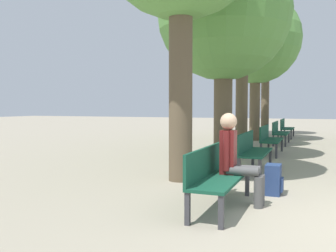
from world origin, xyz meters
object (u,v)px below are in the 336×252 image
(bench_row_2, at_px, (269,138))
(tree_row_1, at_px, (224,15))
(tree_row_3, at_px, (256,40))
(backpack, at_px, (274,180))
(bench_row_3, at_px, (279,131))
(person_seated, at_px, (236,157))
(bench_row_1, at_px, (252,149))
(tree_row_4, at_px, (266,42))
(bench_row_0, at_px, (215,173))
(bench_row_4, at_px, (286,127))
(tree_row_2, at_px, (243,13))

(bench_row_2, relative_size, tree_row_1, 0.32)
(tree_row_3, height_order, backpack, tree_row_3)
(bench_row_3, xyz_separation_m, person_seated, (0.24, -9.10, 0.20))
(bench_row_1, relative_size, tree_row_4, 0.30)
(bench_row_0, relative_size, bench_row_2, 1.00)
(bench_row_4, bearing_deg, bench_row_3, -90.00)
(bench_row_0, distance_m, bench_row_1, 3.13)
(bench_row_3, xyz_separation_m, tree_row_2, (-1.09, -1.60, 4.04))
(bench_row_1, bearing_deg, bench_row_3, 90.00)
(bench_row_3, distance_m, person_seated, 9.10)
(bench_row_4, bearing_deg, bench_row_0, -90.00)
(tree_row_4, bearing_deg, bench_row_4, -53.14)
(bench_row_2, relative_size, person_seated, 1.39)
(tree_row_2, xyz_separation_m, tree_row_4, (0.00, 6.19, 0.00))
(tree_row_4, bearing_deg, bench_row_2, -81.92)
(backpack, bearing_deg, bench_row_0, -121.04)
(bench_row_2, xyz_separation_m, bench_row_4, (0.00, 6.26, 0.00))
(bench_row_1, relative_size, bench_row_4, 1.00)
(bench_row_1, relative_size, bench_row_2, 1.00)
(tree_row_3, bearing_deg, tree_row_2, -90.00)
(tree_row_1, height_order, person_seated, tree_row_1)
(bench_row_4, height_order, tree_row_1, tree_row_1)
(tree_row_1, bearing_deg, tree_row_3, 90.00)
(tree_row_4, bearing_deg, tree_row_2, -90.00)
(bench_row_3, height_order, bench_row_4, same)
(bench_row_4, distance_m, backpack, 11.42)
(bench_row_0, xyz_separation_m, person_seated, (0.24, 0.29, 0.20))
(tree_row_3, xyz_separation_m, person_seated, (1.33, -10.40, -3.45))
(bench_row_2, distance_m, tree_row_4, 8.78)
(bench_row_3, height_order, tree_row_3, tree_row_3)
(person_seated, bearing_deg, bench_row_2, 92.26)
(bench_row_2, xyz_separation_m, person_seated, (0.24, -5.97, 0.20))
(person_seated, bearing_deg, tree_row_4, 95.55)
(bench_row_0, height_order, tree_row_2, tree_row_2)
(bench_row_1, relative_size, bench_row_3, 1.00)
(backpack, bearing_deg, bench_row_2, 97.42)
(tree_row_1, xyz_separation_m, person_seated, (1.33, -4.77, -3.19))
(bench_row_3, relative_size, tree_row_2, 0.31)
(bench_row_3, relative_size, tree_row_4, 0.30)
(bench_row_3, xyz_separation_m, backpack, (0.67, -8.27, -0.25))
(bench_row_4, relative_size, tree_row_4, 0.30)
(bench_row_4, bearing_deg, backpack, -86.64)
(tree_row_2, bearing_deg, bench_row_1, -76.76)
(bench_row_3, relative_size, backpack, 3.77)
(backpack, bearing_deg, tree_row_4, 97.81)
(bench_row_0, height_order, bench_row_4, same)
(bench_row_3, bearing_deg, tree_row_3, 130.16)
(bench_row_0, bearing_deg, tree_row_2, 98.01)
(tree_row_3, bearing_deg, person_seated, -82.71)
(bench_row_1, height_order, bench_row_3, same)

